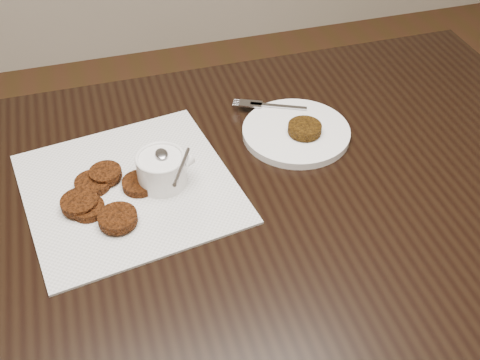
# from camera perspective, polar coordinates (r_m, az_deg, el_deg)

# --- Properties ---
(table) EXTENTS (1.43, 0.92, 0.75)m
(table) POSITION_cam_1_polar(r_m,az_deg,el_deg) (1.23, -2.34, -16.47)
(table) COLOR black
(table) RESTS_ON floor
(napkin) EXTENTS (0.38, 0.38, 0.00)m
(napkin) POSITION_cam_1_polar(r_m,az_deg,el_deg) (1.00, -10.74, -0.76)
(napkin) COLOR white
(napkin) RESTS_ON table
(sauce_ramekin) EXTENTS (0.11, 0.11, 0.12)m
(sauce_ramekin) POSITION_cam_1_polar(r_m,az_deg,el_deg) (0.96, -7.82, 2.36)
(sauce_ramekin) COLOR white
(sauce_ramekin) RESTS_ON napkin
(patty_cluster) EXTENTS (0.23, 0.23, 0.02)m
(patty_cluster) POSITION_cam_1_polar(r_m,az_deg,el_deg) (0.98, -13.32, -1.44)
(patty_cluster) COLOR #61280C
(patty_cluster) RESTS_ON napkin
(plate_with_patty) EXTENTS (0.27, 0.27, 0.03)m
(plate_with_patty) POSITION_cam_1_polar(r_m,az_deg,el_deg) (1.10, 5.51, 4.97)
(plate_with_patty) COLOR white
(plate_with_patty) RESTS_ON table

